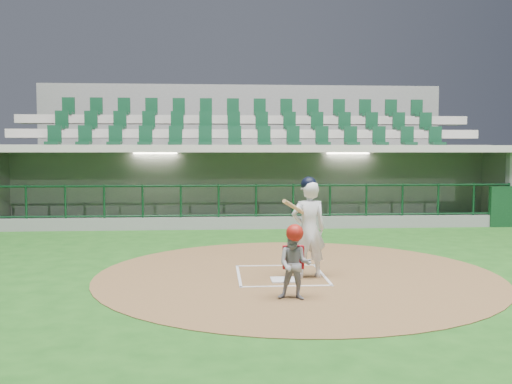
% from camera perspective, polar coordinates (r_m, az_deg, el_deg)
% --- Properties ---
extents(ground, '(120.00, 120.00, 0.00)m').
position_cam_1_polar(ground, '(10.56, 2.32, -8.03)').
color(ground, '#194A15').
rests_on(ground, ground).
extents(dirt_circle, '(7.20, 7.20, 0.01)m').
position_cam_1_polar(dirt_circle, '(10.41, 4.10, -8.19)').
color(dirt_circle, brown).
rests_on(dirt_circle, ground).
extents(home_plate, '(0.43, 0.43, 0.02)m').
position_cam_1_polar(home_plate, '(9.88, 2.77, -8.75)').
color(home_plate, silver).
rests_on(home_plate, dirt_circle).
extents(batter_box_chalk, '(1.55, 1.80, 0.01)m').
position_cam_1_polar(batter_box_chalk, '(10.27, 2.50, -8.29)').
color(batter_box_chalk, silver).
rests_on(batter_box_chalk, ground).
extents(dugout_structure, '(16.40, 3.70, 3.00)m').
position_cam_1_polar(dugout_structure, '(18.17, -0.00, 0.07)').
color(dugout_structure, slate).
rests_on(dugout_structure, ground).
extents(seating_deck, '(17.00, 6.72, 5.15)m').
position_cam_1_polar(seating_deck, '(21.22, -0.94, 1.90)').
color(seating_deck, gray).
rests_on(seating_deck, ground).
extents(batter, '(0.87, 0.89, 1.77)m').
position_cam_1_polar(batter, '(9.99, 5.27, -3.51)').
color(batter, white).
rests_on(batter, dirt_circle).
extents(catcher, '(0.59, 0.51, 1.13)m').
position_cam_1_polar(catcher, '(8.54, 3.88, -6.99)').
color(catcher, gray).
rests_on(catcher, dirt_circle).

